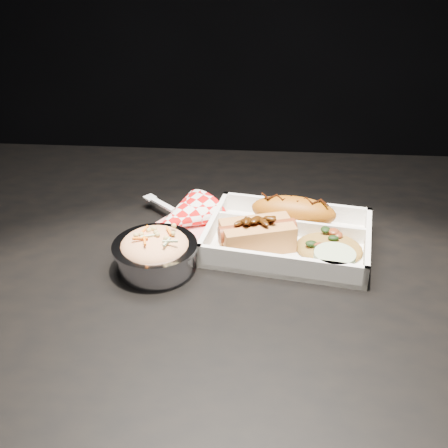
{
  "coord_description": "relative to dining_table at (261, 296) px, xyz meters",
  "views": [
    {
      "loc": [
        -0.01,
        -0.74,
        1.23
      ],
      "look_at": [
        -0.06,
        -0.02,
        0.81
      ],
      "focal_mm": 45.0,
      "sensor_mm": 36.0,
      "label": 1
    }
  ],
  "objects": [
    {
      "name": "food_tray",
      "position": [
        0.04,
        0.02,
        0.1
      ],
      "size": [
        0.28,
        0.22,
        0.04
      ],
      "rotation": [
        0.0,
        0.0,
        -0.16
      ],
      "color": "white",
      "rests_on": "dining_table"
    },
    {
      "name": "dining_table",
      "position": [
        0.0,
        0.0,
        0.0
      ],
      "size": [
        1.2,
        0.8,
        0.75
      ],
      "color": "black",
      "rests_on": "ground"
    },
    {
      "name": "hotdog",
      "position": [
        -0.01,
        -0.0,
        0.12
      ],
      "size": [
        0.12,
        0.09,
        0.06
      ],
      "rotation": [
        0.0,
        0.0,
        0.3
      ],
      "color": "#C07F41",
      "rests_on": "food_tray"
    },
    {
      "name": "fried_pastry",
      "position": [
        0.05,
        0.07,
        0.12
      ],
      "size": [
        0.15,
        0.08,
        0.05
      ],
      "primitive_type": "ellipsoid",
      "rotation": [
        0.0,
        0.0,
        -0.16
      ],
      "color": "#9F550F",
      "rests_on": "food_tray"
    },
    {
      "name": "napkin_fork",
      "position": [
        -0.13,
        0.06,
        0.11
      ],
      "size": [
        0.16,
        0.15,
        0.1
      ],
      "rotation": [
        0.0,
        0.0,
        -0.73
      ],
      "color": "red",
      "rests_on": "dining_table"
    },
    {
      "name": "cupcake_liner",
      "position": [
        0.1,
        -0.06,
        0.11
      ],
      "size": [
        0.06,
        0.06,
        0.03
      ],
      "primitive_type": "cylinder",
      "color": "#A7BC8E",
      "rests_on": "food_tray"
    },
    {
      "name": "fried_rice_mound",
      "position": [
        0.1,
        -0.01,
        0.11
      ],
      "size": [
        0.12,
        0.1,
        0.03
      ],
      "primitive_type": "ellipsoid",
      "rotation": [
        0.0,
        0.0,
        -0.16
      ],
      "color": "olive",
      "rests_on": "food_tray"
    },
    {
      "name": "foil_coleslaw_cup",
      "position": [
        -0.16,
        -0.06,
        0.12
      ],
      "size": [
        0.12,
        0.12,
        0.07
      ],
      "color": "silver",
      "rests_on": "dining_table"
    }
  ]
}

